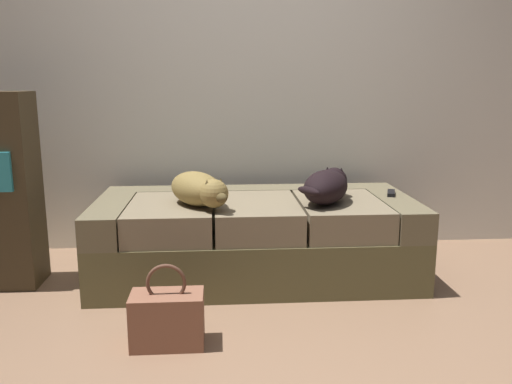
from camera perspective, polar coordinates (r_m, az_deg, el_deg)
name	(u,v)px	position (r m, az deg, el deg)	size (l,w,h in m)	color
ground_plane	(275,372)	(2.25, 2.05, -18.92)	(10.00, 10.00, 0.00)	#8C694F
back_wall	(249,44)	(3.70, -0.82, 15.74)	(6.40, 0.10, 2.80)	silver
couch	(255,237)	(3.17, -0.07, -4.92)	(1.87, 0.88, 0.47)	brown
dog_tan	(199,189)	(2.92, -6.17, 0.29)	(0.41, 0.51, 0.19)	olive
dog_dark	(327,186)	(3.03, 7.73, 0.68)	(0.39, 0.53, 0.19)	black
tv_remote	(391,193)	(3.31, 14.46, -0.11)	(0.04, 0.15, 0.02)	black
handbag	(167,318)	(2.42, -9.59, -13.35)	(0.32, 0.18, 0.38)	brown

